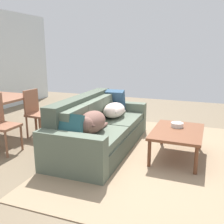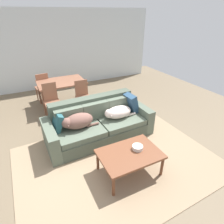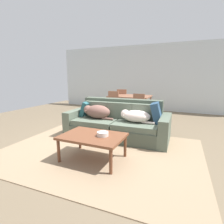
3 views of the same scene
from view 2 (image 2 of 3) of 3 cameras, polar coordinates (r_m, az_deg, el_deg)
ground_plane at (r=4.19m, az=-6.16°, el=-9.59°), size 10.00×10.00×0.00m
back_partition at (r=7.31m, az=-18.60°, el=17.45°), size 8.00×0.12×2.70m
area_rug at (r=3.75m, az=1.73°, el=-14.66°), size 3.76×2.83×0.01m
couch at (r=4.25m, az=-4.30°, el=-3.54°), size 2.38×1.05×0.87m
dog_on_left_cushion at (r=3.88m, az=-10.54°, el=-2.79°), size 0.77×0.37×0.32m
dog_on_right_cushion at (r=4.21m, az=1.74°, el=-0.08°), size 0.77×0.38×0.26m
throw_pillow_by_left_arm at (r=3.94m, az=-16.54°, el=-2.91°), size 0.25×0.39×0.39m
throw_pillow_by_right_arm at (r=4.51m, az=5.56°, el=2.87°), size 0.30×0.47×0.48m
coffee_table at (r=3.29m, az=5.46°, el=-13.01°), size 1.04×0.73×0.44m
bowl_on_coffee_table at (r=3.34m, az=7.83°, el=-10.71°), size 0.19×0.19×0.07m
dining_table at (r=5.72m, az=-15.24°, el=8.39°), size 1.33×0.97×0.77m
dining_chair_near_left at (r=5.19m, az=-18.00°, el=3.69°), size 0.41×0.41×0.95m
dining_chair_near_right at (r=5.33m, az=-8.95°, el=5.19°), size 0.42×0.42×0.90m
dining_chair_far_left at (r=6.22m, az=-20.45°, el=7.38°), size 0.44×0.44×0.94m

